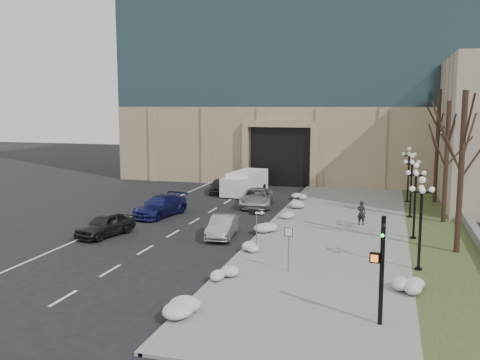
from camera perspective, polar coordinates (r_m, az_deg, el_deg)
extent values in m
plane|color=black|center=(23.55, -1.91, -12.37)|extent=(160.00, 160.00, 0.00)
cube|color=gray|center=(36.11, 10.24, -5.15)|extent=(9.00, 40.00, 0.12)
cube|color=gray|center=(36.78, 3.22, -4.77)|extent=(0.30, 40.00, 0.14)
cube|color=#3D4A25|center=(36.12, 20.60, -5.55)|extent=(4.00, 40.00, 0.10)
cube|color=slate|center=(38.22, 23.37, -4.51)|extent=(0.50, 30.00, 0.70)
cube|color=tan|center=(63.77, 7.84, 4.16)|extent=(40.00, 20.00, 8.00)
cube|color=black|center=(55.33, 4.47, 2.59)|extent=(6.00, 2.50, 6.00)
cube|color=tan|center=(53.75, 4.22, 5.96)|extent=(7.50, 0.60, 0.60)
cube|color=tan|center=(54.76, 0.59, 2.56)|extent=(0.60, 0.60, 6.00)
cube|color=tan|center=(53.38, 7.87, 2.34)|extent=(0.60, 0.60, 6.00)
imported|color=black|center=(34.78, -14.15, -4.65)|extent=(2.69, 4.52, 1.44)
imported|color=#999CA0|center=(33.47, -1.88, -4.99)|extent=(1.83, 4.21, 1.35)
imported|color=navy|center=(40.19, -8.51, -2.76)|extent=(3.04, 5.50, 1.51)
imported|color=#BABABA|center=(43.42, 1.79, -1.89)|extent=(3.13, 5.56, 1.47)
imported|color=#313237|center=(50.24, -2.23, -0.62)|extent=(2.25, 4.16, 1.34)
imported|color=black|center=(37.17, 12.82, -3.45)|extent=(0.69, 0.55, 1.65)
cube|color=white|center=(50.25, 0.80, -0.20)|extent=(2.89, 5.37, 2.05)
cube|color=white|center=(47.46, -0.61, -0.81)|extent=(2.35, 1.90, 1.64)
cylinder|color=black|center=(48.15, -1.63, -1.36)|extent=(0.35, 0.74, 0.72)
cylinder|color=black|center=(47.34, 0.63, -1.52)|extent=(0.35, 0.74, 0.72)
cylinder|color=black|center=(52.14, 0.40, -0.64)|extent=(0.35, 0.74, 0.72)
cylinder|color=black|center=(51.39, 2.50, -0.77)|extent=(0.35, 0.74, 0.72)
cylinder|color=slate|center=(30.01, 1.77, -5.54)|extent=(0.05, 0.05, 2.34)
cube|color=black|center=(29.77, 1.78, -3.51)|extent=(0.86, 0.12, 0.29)
cube|color=white|center=(29.73, 2.03, -3.53)|extent=(0.40, 0.05, 0.11)
cone|color=white|center=(29.70, 2.46, -3.55)|extent=(0.22, 0.25, 0.23)
cylinder|color=slate|center=(26.39, 5.19, -7.52)|extent=(0.06, 0.06, 2.30)
cube|color=white|center=(26.15, 5.22, -5.53)|extent=(0.50, 0.13, 0.50)
cube|color=black|center=(26.13, 5.20, -5.54)|extent=(0.44, 0.08, 0.44)
cube|color=white|center=(26.12, 5.20, -5.54)|extent=(0.37, 0.07, 0.38)
cylinder|color=black|center=(20.55, 14.88, -9.51)|extent=(0.17, 0.17, 4.22)
cylinder|color=black|center=(21.25, 14.68, -14.81)|extent=(0.53, 0.53, 0.11)
imported|color=black|center=(20.18, 15.02, -5.79)|extent=(0.30, 0.96, 0.19)
sphere|color=#19E533|center=(20.02, 14.95, -5.75)|extent=(0.13, 0.13, 0.13)
cube|color=black|center=(20.44, 14.20, -8.04)|extent=(0.40, 0.26, 0.37)
cube|color=orange|center=(20.33, 14.14, -8.12)|extent=(0.26, 0.06, 0.26)
ellipsoid|color=silver|center=(21.42, -5.27, -13.67)|extent=(1.10, 1.60, 0.36)
ellipsoid|color=silver|center=(25.46, -1.55, -10.07)|extent=(1.10, 1.60, 0.36)
ellipsoid|color=silver|center=(29.71, 0.97, -7.41)|extent=(1.10, 1.60, 0.36)
ellipsoid|color=silver|center=(34.60, 2.81, -5.20)|extent=(1.10, 1.60, 0.36)
ellipsoid|color=silver|center=(38.63, 4.72, -3.82)|extent=(1.10, 1.60, 0.36)
ellipsoid|color=silver|center=(42.87, 6.01, -2.65)|extent=(1.10, 1.60, 0.36)
ellipsoid|color=silver|center=(46.70, 6.38, -1.78)|extent=(1.10, 1.60, 0.36)
ellipsoid|color=silver|center=(25.06, 17.70, -10.75)|extent=(1.10, 1.60, 0.36)
cylinder|color=black|center=(28.27, 18.48, -9.07)|extent=(0.36, 0.36, 0.20)
cylinder|color=black|center=(27.78, 18.65, -5.31)|extent=(0.14, 0.14, 4.00)
cylinder|color=black|center=(27.40, 18.84, -1.24)|extent=(0.10, 0.90, 0.10)
cylinder|color=black|center=(27.40, 18.84, -1.24)|extent=(0.90, 0.10, 0.10)
sphere|color=silver|center=(27.32, 18.90, 0.00)|extent=(0.32, 0.32, 0.32)
sphere|color=silver|center=(27.41, 19.79, -0.96)|extent=(0.28, 0.28, 0.28)
sphere|color=silver|center=(27.36, 17.91, -0.89)|extent=(0.28, 0.28, 0.28)
sphere|color=silver|center=(27.83, 18.81, -0.79)|extent=(0.28, 0.28, 0.28)
sphere|color=silver|center=(26.94, 18.90, -1.07)|extent=(0.28, 0.28, 0.28)
cylinder|color=black|center=(34.53, 17.99, -5.95)|extent=(0.36, 0.36, 0.20)
cylinder|color=black|center=(34.14, 18.12, -2.86)|extent=(0.14, 0.14, 4.00)
cylinder|color=black|center=(33.83, 18.27, 0.47)|extent=(0.10, 0.90, 0.10)
cylinder|color=black|center=(33.83, 18.27, 0.47)|extent=(0.90, 0.10, 0.10)
sphere|color=silver|center=(33.76, 18.31, 1.48)|extent=(0.32, 0.32, 0.32)
sphere|color=silver|center=(33.84, 19.04, 0.70)|extent=(0.28, 0.28, 0.28)
sphere|color=silver|center=(33.80, 17.52, 0.76)|extent=(0.28, 0.28, 0.28)
sphere|color=silver|center=(34.26, 18.25, 0.82)|extent=(0.28, 0.28, 0.28)
sphere|color=silver|center=(33.37, 18.31, 0.63)|extent=(0.28, 0.28, 0.28)
cylinder|color=black|center=(40.88, 17.65, -3.80)|extent=(0.36, 0.36, 0.20)
cylinder|color=black|center=(40.54, 17.76, -1.17)|extent=(0.14, 0.14, 4.00)
cylinder|color=black|center=(40.28, 17.88, 1.64)|extent=(0.10, 0.90, 0.10)
cylinder|color=black|center=(40.28, 17.88, 1.64)|extent=(0.90, 0.10, 0.10)
sphere|color=silver|center=(40.23, 17.92, 2.49)|extent=(0.32, 0.32, 0.32)
sphere|color=silver|center=(40.29, 18.53, 1.83)|extent=(0.28, 0.28, 0.28)
sphere|color=silver|center=(40.25, 17.25, 1.88)|extent=(0.28, 0.28, 0.28)
sphere|color=silver|center=(40.72, 17.87, 1.92)|extent=(0.28, 0.28, 0.28)
sphere|color=silver|center=(39.82, 17.91, 1.78)|extent=(0.28, 0.28, 0.28)
cylinder|color=black|center=(47.26, 17.40, -2.23)|extent=(0.36, 0.36, 0.20)
cylinder|color=black|center=(46.97, 17.50, 0.05)|extent=(0.14, 0.14, 4.00)
cylinder|color=black|center=(46.75, 17.60, 2.48)|extent=(0.10, 0.90, 0.10)
cylinder|color=black|center=(46.75, 17.60, 2.48)|extent=(0.90, 0.10, 0.10)
sphere|color=silver|center=(46.70, 17.63, 3.21)|extent=(0.32, 0.32, 0.32)
sphere|color=silver|center=(46.75, 18.16, 2.64)|extent=(0.28, 0.28, 0.28)
sphere|color=silver|center=(46.72, 17.06, 2.69)|extent=(0.28, 0.28, 0.28)
sphere|color=silver|center=(47.18, 17.59, 2.71)|extent=(0.28, 0.28, 0.28)
sphere|color=silver|center=(46.29, 17.63, 2.62)|extent=(0.28, 0.28, 0.28)
cylinder|color=black|center=(31.48, 22.50, 0.65)|extent=(0.32, 0.32, 9.00)
cylinder|color=black|center=(39.42, 21.14, 1.72)|extent=(0.32, 0.32, 8.50)
cylinder|color=black|center=(47.31, 20.29, 3.33)|extent=(0.32, 0.32, 9.50)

